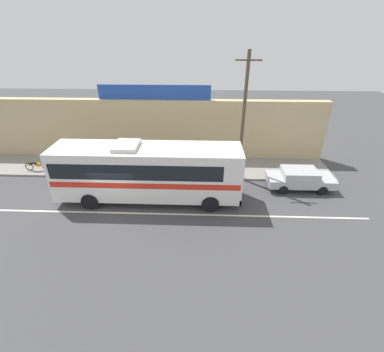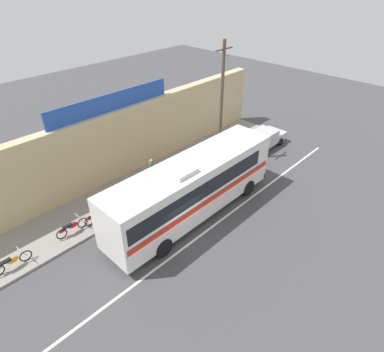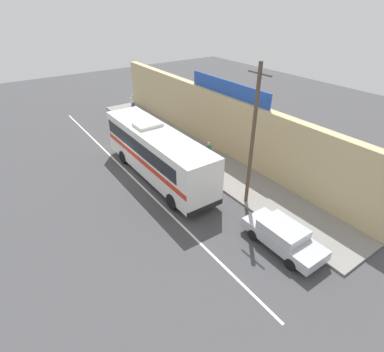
% 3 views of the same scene
% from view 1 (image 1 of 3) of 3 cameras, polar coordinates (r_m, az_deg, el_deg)
% --- Properties ---
extents(ground_plane, '(70.00, 70.00, 0.00)m').
position_cam_1_polar(ground_plane, '(17.80, -15.42, -5.85)').
color(ground_plane, '#444447').
extents(sidewalk_slab, '(30.00, 3.60, 0.14)m').
position_cam_1_polar(sidewalk_slab, '(22.07, -11.80, 1.95)').
color(sidewalk_slab, gray).
rests_on(sidewalk_slab, ground_plane).
extents(storefront_facade, '(30.00, 0.70, 4.80)m').
position_cam_1_polar(storefront_facade, '(23.10, -11.21, 9.54)').
color(storefront_facade, tan).
rests_on(storefront_facade, ground_plane).
extents(storefront_billboard, '(8.64, 0.12, 1.10)m').
position_cam_1_polar(storefront_billboard, '(22.02, -7.87, 16.85)').
color(storefront_billboard, '#234CAD').
rests_on(storefront_billboard, storefront_facade).
extents(road_center_stripe, '(30.00, 0.14, 0.01)m').
position_cam_1_polar(road_center_stripe, '(17.18, -16.15, -7.34)').
color(road_center_stripe, silver).
rests_on(road_center_stripe, ground_plane).
extents(intercity_bus, '(11.32, 2.68, 3.78)m').
position_cam_1_polar(intercity_bus, '(16.95, -9.46, 1.19)').
color(intercity_bus, white).
rests_on(intercity_bus, ground_plane).
extents(parked_car, '(4.39, 1.91, 1.37)m').
position_cam_1_polar(parked_car, '(19.95, 21.46, -0.42)').
color(parked_car, '#B7BABF').
rests_on(parked_car, ground_plane).
extents(utility_pole, '(1.60, 0.22, 8.47)m').
position_cam_1_polar(utility_pole, '(18.66, 10.61, 11.81)').
color(utility_pole, brown).
rests_on(utility_pole, sidewalk_slab).
extents(motorcycle_purple, '(1.97, 0.56, 0.94)m').
position_cam_1_polar(motorcycle_purple, '(21.61, -18.27, 1.92)').
color(motorcycle_purple, black).
rests_on(motorcycle_purple, sidewalk_slab).
extents(motorcycle_red, '(1.92, 0.56, 0.94)m').
position_cam_1_polar(motorcycle_red, '(23.74, -29.50, 1.93)').
color(motorcycle_red, black).
rests_on(motorcycle_red, sidewalk_slab).
extents(motorcycle_orange, '(1.86, 0.56, 0.94)m').
position_cam_1_polar(motorcycle_orange, '(22.35, -22.13, 2.10)').
color(motorcycle_orange, black).
rests_on(motorcycle_orange, sidewalk_slab).
extents(pedestrian_far_left, '(0.30, 0.48, 1.72)m').
position_cam_1_polar(pedestrian_far_left, '(20.96, -5.73, 4.21)').
color(pedestrian_far_left, brown).
rests_on(pedestrian_far_left, sidewalk_slab).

